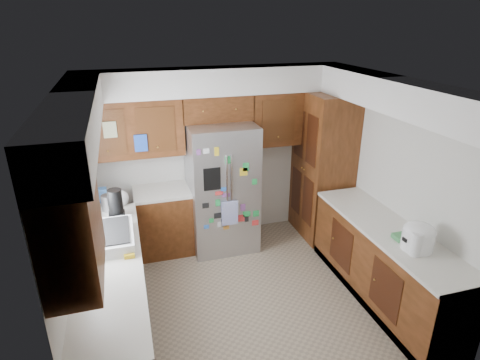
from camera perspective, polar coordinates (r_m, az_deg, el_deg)
The scene contains 12 objects.
floor at distance 5.03m, azimuth 1.11°, elevation -15.90°, with size 3.60×3.60×0.00m, color gray.
room_shell at distance 4.46m, azimuth -1.43°, elevation 5.55°, with size 3.64×3.24×2.52m.
left_counter_run at distance 4.64m, azimuth -15.69°, elevation -13.92°, with size 1.36×3.20×0.92m.
right_counter_run at distance 5.04m, azimuth 19.73°, elevation -11.43°, with size 0.63×2.25×0.92m.
pantry at distance 5.97m, azimuth 11.66°, elevation 1.89°, with size 0.60×0.90×2.15m, color #3F210C.
fridge at distance 5.57m, azimuth -2.56°, elevation -1.10°, with size 0.90×0.79×1.80m.
bridge_cabinet at distance 5.45m, azimuth -3.34°, elevation 10.25°, with size 0.96×0.34×0.35m, color #3F210C.
fridge_top_items at distance 5.37m, azimuth -3.62°, elevation 13.18°, with size 0.51×0.31×0.25m.
sink_assembly at distance 4.41m, azimuth -18.27°, elevation -7.67°, with size 0.52×0.74×0.37m.
left_counter_clutter at distance 5.03m, azimuth -17.43°, elevation -2.94°, with size 0.40×0.85×0.38m.
rice_cooker at distance 4.43m, azimuth 24.05°, elevation -7.26°, with size 0.33×0.32×0.28m.
paper_towel at distance 4.32m, azimuth 23.77°, elevation -8.37°, with size 0.11×0.11×0.24m, color white.
Camera 1 is at (-1.21, -3.76, 3.10)m, focal length 30.00 mm.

